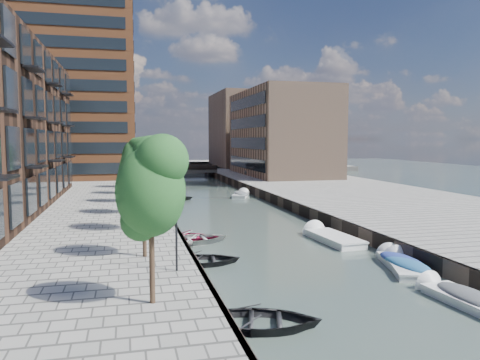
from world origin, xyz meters
name	(u,v)px	position (x,y,z in m)	size (l,w,h in m)	color
water	(210,199)	(0.00, 40.00, 0.00)	(300.00, 300.00, 0.00)	#38473F
quay_right	(338,191)	(16.00, 40.00, 0.50)	(20.00, 140.00, 1.00)	gray
quay_wall_left	(156,197)	(-6.10, 40.00, 0.50)	(0.25, 140.00, 1.00)	#332823
quay_wall_right	(261,194)	(6.10, 40.00, 0.50)	(0.25, 140.00, 1.00)	#332823
far_closure	(166,166)	(0.00, 100.00, 0.50)	(80.00, 40.00, 1.00)	gray
tower	(74,81)	(-17.00, 65.00, 16.00)	(18.00, 18.00, 30.00)	brown
tan_block_near	(281,133)	(16.00, 62.00, 8.00)	(12.00, 25.00, 14.00)	#96735C
tan_block_far	(243,130)	(16.00, 88.00, 9.00)	(12.00, 20.00, 16.00)	#96735C
bridge	(179,170)	(0.00, 72.00, 1.39)	(13.00, 6.00, 1.30)	gray
tree_0	(151,185)	(-8.50, 4.00, 5.31)	(2.50, 2.50, 5.95)	#382619
tree_1	(143,172)	(-8.50, 11.00, 5.31)	(2.50, 2.50, 5.95)	#382619
tree_2	(139,165)	(-8.50, 18.00, 5.31)	(2.50, 2.50, 5.95)	#382619
tree_3	(137,160)	(-8.50, 25.00, 5.31)	(2.50, 2.50, 5.95)	#382619
tree_4	(135,157)	(-8.50, 32.00, 5.31)	(2.50, 2.50, 5.95)	#382619
tree_5	(134,154)	(-8.50, 39.00, 5.31)	(2.50, 2.50, 5.95)	#382619
tree_6	(133,153)	(-8.50, 46.00, 5.31)	(2.50, 2.50, 5.95)	#382619
lamp_0	(176,216)	(-7.20, 8.00, 3.51)	(0.24, 0.24, 4.12)	black
lamp_1	(155,183)	(-7.20, 24.00, 3.51)	(0.24, 0.24, 4.12)	black
lamp_2	(146,170)	(-7.20, 40.00, 3.51)	(0.24, 0.24, 4.12)	black
sloop_0	(259,327)	(-4.69, 3.24, 0.00)	(3.35, 4.69, 0.97)	black
sloop_1	(201,264)	(-5.40, 12.45, 0.00)	(3.15, 4.41, 0.91)	black
sloop_2	(188,240)	(-5.26, 18.87, 0.00)	(3.02, 4.22, 0.88)	maroon
sloop_3	(193,243)	(-5.08, 17.82, 0.00)	(3.41, 4.77, 0.99)	silver
sloop_4	(171,200)	(-4.40, 40.36, 0.00)	(3.50, 4.90, 1.02)	#242326
motorboat_0	(404,266)	(5.05, 8.90, 0.19)	(3.12, 4.88, 1.54)	white
motorboat_1	(461,298)	(4.46, 3.77, 0.19)	(1.94, 4.68, 1.52)	white
motorboat_2	(329,238)	(4.17, 16.56, 0.11)	(2.35, 5.74, 1.87)	white
motorboat_3	(400,263)	(5.14, 9.48, 0.19)	(2.73, 4.88, 1.54)	silver
motorboat_4	(241,195)	(4.20, 41.89, 0.19)	(3.19, 4.89, 1.55)	silver
car	(252,171)	(10.81, 61.09, 1.73)	(1.73, 4.29, 1.46)	#929496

